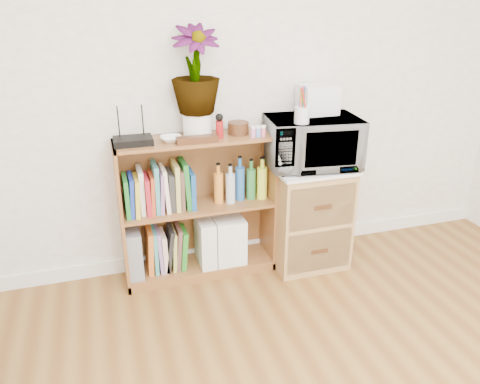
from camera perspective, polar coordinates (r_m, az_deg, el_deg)
name	(u,v)px	position (r m, az deg, el deg)	size (l,w,h in m)	color
skirting_board	(242,247)	(3.46, 0.30, -6.73)	(4.00, 0.02, 0.10)	white
bookshelf	(198,208)	(3.07, -5.15, -1.97)	(1.00, 0.30, 0.95)	brown
wicker_unit	(307,215)	(3.28, 8.14, -2.85)	(0.50, 0.45, 0.70)	#9E7542
microwave	(312,142)	(3.08, 8.76, 6.02)	(0.58, 0.39, 0.32)	white
pen_cup	(302,115)	(2.88, 7.55, 9.28)	(0.09, 0.09, 0.10)	silver
small_appliance	(318,99)	(3.14, 9.44, 11.07)	(0.23, 0.20, 0.19)	white
router	(133,141)	(2.83, -12.91, 6.09)	(0.22, 0.15, 0.04)	black
white_bowl	(171,139)	(2.85, -8.40, 6.42)	(0.13, 0.13, 0.03)	white
plant_pot	(197,125)	(2.91, -5.22, 8.13)	(0.18, 0.18, 0.15)	white
potted_plant	(195,70)	(2.84, -5.46, 14.61)	(0.29, 0.29, 0.51)	#3E762F
trinket_box	(197,139)	(2.80, -5.26, 6.40)	(0.25, 0.06, 0.04)	#341C0E
kokeshi_doll	(220,129)	(2.88, -2.51, 7.63)	(0.05, 0.05, 0.11)	maroon
wooden_bowl	(238,128)	(2.97, -0.21, 7.80)	(0.13, 0.13, 0.08)	#391D0F
paint_jars	(258,133)	(2.91, 2.24, 7.23)	(0.10, 0.04, 0.05)	pink
file_box	(134,251)	(3.13, -12.85, -6.99)	(0.10, 0.26, 0.32)	gray
magazine_holder_left	(205,241)	(3.18, -4.28, -5.94)	(0.10, 0.26, 0.32)	silver
magazine_holder_mid	(221,238)	(3.20, -2.38, -5.68)	(0.10, 0.26, 0.32)	white
magazine_holder_right	(235,237)	(3.22, -0.62, -5.48)	(0.10, 0.25, 0.32)	white
cookbooks	(160,190)	(2.97, -9.74, 0.25)	(0.43, 0.20, 0.31)	#1F772A
liquor_bottles	(241,180)	(3.07, 0.13, 1.42)	(0.36, 0.07, 0.29)	orange
lower_books	(166,248)	(3.16, -9.02, -6.82)	(0.27, 0.19, 0.30)	#CE6724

